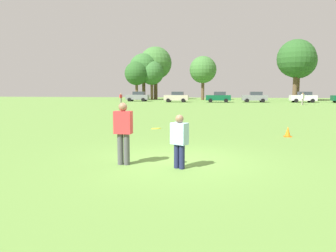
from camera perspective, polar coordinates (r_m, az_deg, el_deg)
name	(u,v)px	position (r m, az deg, el deg)	size (l,w,h in m)	color
ground_plane	(177,161)	(9.55, 1.59, -6.31)	(158.45, 158.45, 0.00)	#608C3D
player_thrower	(123,130)	(8.97, -8.12, -0.71)	(0.49, 0.29, 1.77)	#4C4C51
player_defender	(179,139)	(8.48, 2.08, -2.32)	(0.51, 0.43, 1.47)	#1E234C
frisbee	(156,128)	(8.59, -2.13, -0.45)	(0.27, 0.27, 0.06)	yellow
traffic_cone	(288,132)	(15.30, 20.90, -0.99)	(0.32, 0.32, 0.48)	#D8590C
parked_car_near_left	(138,96)	(59.25, -5.50, 5.37)	(4.25, 2.32, 1.82)	slate
parked_car_mid_left	(177,97)	(55.03, 1.58, 5.31)	(4.25, 2.32, 1.82)	#B7AD99
parked_car_center	(219,97)	(54.85, 9.16, 5.23)	(4.25, 2.32, 1.82)	#0C4C2D
parked_car_mid_right	(255,97)	(56.41, 15.45, 5.11)	(4.25, 2.32, 1.82)	slate
parked_car_near_right	(303,97)	(58.10, 23.33, 4.85)	(4.25, 2.32, 1.82)	silver
bystander_sideline_watcher	(303,98)	(48.32, 23.22, 4.68)	(0.52, 0.54, 1.74)	gray
bystander_far_jogger	(121,97)	(53.59, -8.55, 5.15)	(0.46, 0.48, 1.54)	gray
tree_west_oak	(136,73)	(66.99, -5.73, 9.45)	(4.96, 4.96, 8.05)	brown
tree_west_maple	(144,68)	(68.97, -4.45, 10.45)	(6.11, 6.11, 9.92)	brown
tree_center_elm	(152,73)	(67.88, -2.96, 9.56)	(5.09, 5.09, 8.27)	brown
tree_east_birch	(156,63)	(71.07, -2.27, 11.30)	(7.16, 7.16, 11.63)	brown
tree_east_oak	(203,70)	(67.56, 6.36, 10.09)	(5.66, 5.66, 9.19)	brown
tree_far_east_pine	(296,59)	(65.65, 22.23, 11.23)	(7.17, 7.17, 11.65)	brown
tree_far_west_pine	(299,61)	(70.34, 22.59, 10.82)	(7.11, 7.11, 11.56)	brown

